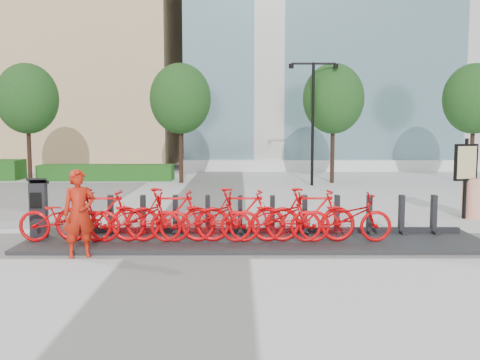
{
  "coord_description": "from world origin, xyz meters",
  "views": [
    {
      "loc": [
        0.96,
        -10.9,
        2.47
      ],
      "look_at": [
        1.0,
        1.5,
        1.2
      ],
      "focal_mm": 40.0,
      "sensor_mm": 36.0,
      "label": 1
    }
  ],
  "objects_px": {
    "bike_0": "(65,218)",
    "kiosk": "(39,209)",
    "map_sign": "(466,166)",
    "construction_barrel": "(473,198)",
    "worker_red": "(79,214)"
  },
  "relations": [
    {
      "from": "bike_0",
      "to": "kiosk",
      "type": "relative_size",
      "value": 1.48
    },
    {
      "from": "kiosk",
      "to": "map_sign",
      "type": "distance_m",
      "value": 10.63
    },
    {
      "from": "kiosk",
      "to": "map_sign",
      "type": "xyz_separation_m",
      "value": [
        10.25,
        2.73,
        0.71
      ]
    },
    {
      "from": "bike_0",
      "to": "construction_barrel",
      "type": "xyz_separation_m",
      "value": [
        9.86,
        3.32,
        -0.05
      ]
    },
    {
      "from": "construction_barrel",
      "to": "bike_0",
      "type": "bearing_deg",
      "value": -161.39
    },
    {
      "from": "worker_red",
      "to": "construction_barrel",
      "type": "distance_m",
      "value": 10.22
    },
    {
      "from": "bike_0",
      "to": "kiosk",
      "type": "height_order",
      "value": "kiosk"
    },
    {
      "from": "kiosk",
      "to": "construction_barrel",
      "type": "height_order",
      "value": "kiosk"
    },
    {
      "from": "kiosk",
      "to": "bike_0",
      "type": "bearing_deg",
      "value": -36.84
    },
    {
      "from": "construction_barrel",
      "to": "map_sign",
      "type": "xyz_separation_m",
      "value": [
        -0.3,
        -0.18,
        0.88
      ]
    },
    {
      "from": "construction_barrel",
      "to": "kiosk",
      "type": "bearing_deg",
      "value": -164.59
    },
    {
      "from": "bike_0",
      "to": "worker_red",
      "type": "height_order",
      "value": "worker_red"
    },
    {
      "from": "worker_red",
      "to": "map_sign",
      "type": "height_order",
      "value": "map_sign"
    },
    {
      "from": "bike_0",
      "to": "kiosk",
      "type": "distance_m",
      "value": 0.82
    },
    {
      "from": "bike_0",
      "to": "construction_barrel",
      "type": "height_order",
      "value": "bike_0"
    }
  ]
}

